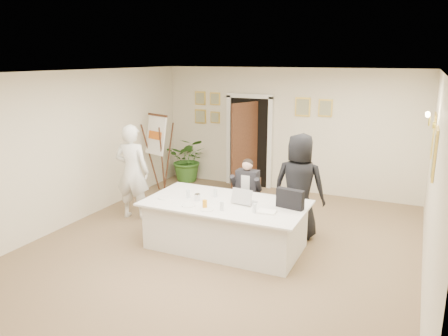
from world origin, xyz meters
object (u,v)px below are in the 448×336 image
at_px(potted_palm, 188,159).
at_px(flip_chart, 160,157).
at_px(standing_man, 132,172).
at_px(paper_stack, 267,212).
at_px(standing_woman, 299,186).
at_px(seated_man, 247,192).
at_px(laptop, 245,194).
at_px(laptop_bag, 290,199).
at_px(steel_jug, 197,197).
at_px(conference_table, 226,225).
at_px(oj_glass, 205,204).

bearing_deg(potted_palm, flip_chart, -98.34).
bearing_deg(standing_man, potted_palm, -93.36).
bearing_deg(paper_stack, standing_man, 166.24).
height_order(standing_man, standing_woman, standing_man).
distance_m(seated_man, laptop, 1.02).
relative_size(laptop_bag, steel_jug, 3.91).
bearing_deg(steel_jug, laptop, 16.84).
height_order(conference_table, paper_stack, paper_stack).
xyz_separation_m(seated_man, oj_glass, (-0.13, -1.43, 0.21)).
distance_m(seated_man, potted_palm, 3.27).
bearing_deg(paper_stack, laptop, 147.75).
distance_m(conference_table, laptop_bag, 1.16).
height_order(seated_man, laptop, seated_man).
relative_size(seated_man, oj_glass, 9.76).
distance_m(seated_man, standing_woman, 1.03).
distance_m(laptop, paper_stack, 0.57).
relative_size(standing_man, paper_stack, 6.63).
bearing_deg(laptop, paper_stack, -25.10).
distance_m(oj_glass, steel_jug, 0.39).
xyz_separation_m(laptop, laptop_bag, (0.73, 0.04, 0.01)).
relative_size(flip_chart, paper_stack, 6.40).
xyz_separation_m(standing_man, laptop, (2.46, -0.42, 0.00)).
distance_m(conference_table, standing_man, 2.30).
distance_m(standing_woman, paper_stack, 1.14).
xyz_separation_m(potted_palm, steel_jug, (2.02, -3.34, 0.27)).
distance_m(standing_woman, laptop_bag, 0.79).
xyz_separation_m(conference_table, steel_jug, (-0.45, -0.12, 0.44)).
relative_size(standing_man, potted_palm, 1.64).
relative_size(seated_man, paper_stack, 4.62).
bearing_deg(standing_man, conference_table, 156.92).
bearing_deg(potted_palm, steel_jug, -58.85).
xyz_separation_m(potted_palm, paper_stack, (3.22, -3.42, 0.23)).
distance_m(flip_chart, paper_stack, 4.13).
distance_m(seated_man, laptop_bag, 1.41).
xyz_separation_m(seated_man, flip_chart, (-2.57, 1.16, 0.18)).
xyz_separation_m(standing_man, paper_stack, (2.93, -0.72, -0.12)).
relative_size(seated_man, laptop, 3.47).
height_order(standing_woman, oj_glass, standing_woman).
distance_m(flip_chart, potted_palm, 1.08).
bearing_deg(standing_woman, conference_table, 42.53).
relative_size(conference_table, potted_palm, 2.31).
xyz_separation_m(flip_chart, paper_stack, (3.37, -2.38, -0.03)).
height_order(seated_man, standing_woman, standing_woman).
height_order(oj_glass, steel_jug, oj_glass).
height_order(conference_table, laptop, laptop).
distance_m(conference_table, laptop, 0.60).
bearing_deg(potted_palm, paper_stack, -46.69).
relative_size(standing_man, oj_glass, 14.00).
relative_size(paper_stack, oj_glass, 2.11).
xyz_separation_m(laptop, oj_glass, (-0.46, -0.50, -0.07)).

